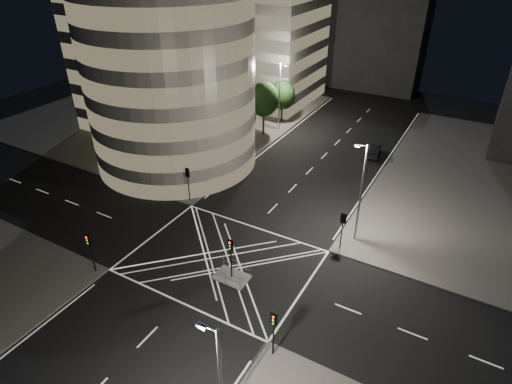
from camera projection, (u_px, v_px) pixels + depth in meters
The scene contains 22 objects.
ground at pixel (222, 261), 39.05m from camera, with size 120.00×120.00×0.00m, color black.
sidewalk_far_left at pixel (166, 113), 71.42m from camera, with size 42.00×42.00×0.15m, color #514E4B.
central_island at pixel (232, 277), 37.04m from camera, with size 3.00×2.00×0.15m, color slate.
office_tower_curved at pixel (164, 51), 55.29m from camera, with size 30.00×29.00×27.20m.
office_block_rear at pixel (247, 32), 73.95m from camera, with size 24.00×16.00×22.00m, color gray.
building_far_end at pixel (374, 39), 79.37m from camera, with size 18.00×8.00×18.00m, color black.
tree_a at pixel (187, 156), 48.00m from camera, with size 4.05×4.05×6.47m.
tree_b at pixel (217, 133), 52.22m from camera, with size 4.56×4.56×7.27m.
tree_c at pixel (242, 117), 56.62m from camera, with size 3.85×3.85×7.02m.
tree_d at pixel (264, 99), 60.80m from camera, with size 4.34×4.34×7.87m.
tree_e at pixel (282, 95), 65.83m from camera, with size 3.93×3.93×6.56m.
traffic_signal_fl at pixel (188, 178), 46.35m from camera, with size 0.55×0.22×4.00m.
traffic_signal_nl at pixel (90, 246), 36.20m from camera, with size 0.55×0.22×4.00m.
traffic_signal_fr at pixel (343, 225), 38.90m from camera, with size 0.55×0.22×4.00m.
traffic_signal_nr at pixel (274, 326), 28.75m from camera, with size 0.55×0.22×4.00m.
traffic_signal_island at pixel (231, 251), 35.58m from camera, with size 0.55×0.22×4.00m.
street_lamp_left_near at pixel (209, 138), 49.14m from camera, with size 1.25×0.25×10.00m.
street_lamp_left_far at pixel (280, 95), 62.57m from camera, with size 1.25×0.25×10.00m.
street_lamp_right_far at pixel (361, 191), 38.92m from camera, with size 1.25×0.25×10.00m.
railing_island_south at pixel (226, 278), 36.05m from camera, with size 2.80×0.06×1.10m, color slate.
railing_island_north at pixel (237, 266), 37.39m from camera, with size 2.80×0.06×1.10m, color slate.
sedan at pixel (374, 151), 57.47m from camera, with size 1.40×4.01×1.32m, color black.
Camera 1 is at (17.64, -24.79, 25.46)m, focal length 30.00 mm.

